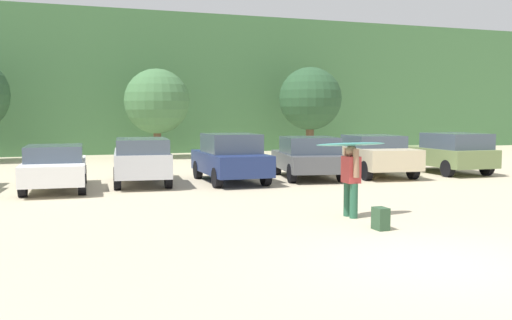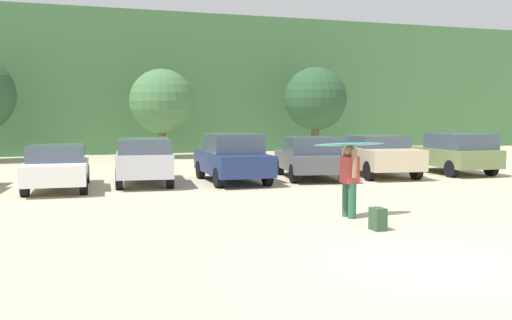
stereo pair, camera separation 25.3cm
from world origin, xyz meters
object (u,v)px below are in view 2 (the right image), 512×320
Objects in this scene: parked_car_navy at (232,158)px; parked_car_white at (58,166)px; parked_car_silver at (144,159)px; parked_car_champagne at (377,154)px; person_adult at (349,177)px; parked_car_dark_gray at (311,157)px; parked_car_olive_green at (453,152)px; surfboard_teal at (350,144)px; backpack_dropped at (378,219)px.

parked_car_white is at bearing 91.66° from parked_car_navy.
parked_car_champagne is (8.51, -0.28, -0.03)m from parked_car_silver.
parked_car_dark_gray is at bearing -108.10° from person_adult.
parked_car_olive_green is (3.18, -0.23, 0.01)m from parked_car_champagne.
parked_car_white is at bearing 106.66° from parked_car_silver.
parked_car_white is 2.71m from parked_car_silver.
parked_car_silver reaches higher than parked_car_dark_gray.
parked_car_olive_green is (11.69, -0.50, -0.01)m from parked_car_silver.
parked_car_olive_green is 2.46× the size of person_adult.
parked_car_olive_green is at bearing -143.56° from surfboard_teal.
parked_car_navy is at bearing 93.42° from backpack_dropped.
person_adult is (6.19, -7.04, 0.20)m from parked_car_white.
parked_car_silver is 5.84m from parked_car_dark_gray.
person_adult reaches higher than parked_car_dark_gray.
surfboard_teal reaches higher than parked_car_champagne.
person_adult reaches higher than parked_car_champagne.
parked_car_champagne is at bearing -85.48° from parked_car_silver.
parked_car_white is 11.18m from parked_car_champagne.
person_adult is (0.63, -7.11, 0.08)m from parked_car_navy.
person_adult reaches higher than parked_car_olive_green.
person_adult is at bearing 85.26° from backpack_dropped.
parked_car_silver is 9.61m from backpack_dropped.
parked_car_dark_gray is 0.97× the size of parked_car_champagne.
parked_car_white is 2.68× the size of person_adult.
parked_car_olive_green is at bearing -89.60° from parked_car_navy.
parked_car_dark_gray is 5.86m from parked_car_olive_green.
surfboard_teal reaches higher than parked_car_silver.
parked_car_silver is 8.52m from parked_car_champagne.
parked_car_silver is at bearing 89.52° from parked_car_olive_green.
parked_car_dark_gray is 7.73m from surfboard_teal.
parked_car_olive_green is 2.22× the size of surfboard_teal.
person_adult reaches higher than backpack_dropped.
parked_car_olive_green is (8.79, -0.09, -0.01)m from parked_car_navy.
parked_car_navy reaches higher than person_adult.
parked_car_navy is 9.01× the size of backpack_dropped.
parked_car_champagne is at bearing 87.92° from parked_car_olive_green.
surfboard_teal reaches higher than parked_car_olive_green.
parked_car_navy reaches higher than backpack_dropped.
parked_car_champagne reaches higher than parked_car_white.
parked_car_olive_green is at bearing 45.61° from backpack_dropped.
parked_car_olive_green reaches higher than backpack_dropped.
parked_car_dark_gray reaches higher than backpack_dropped.
backpack_dropped is (6.07, -8.48, -0.49)m from parked_car_white.
surfboard_teal reaches higher than parked_car_white.
parked_car_dark_gray is at bearing 74.40° from backpack_dropped.
parked_car_silver reaches higher than backpack_dropped.
parked_car_champagne is at bearing -79.38° from parked_car_dark_gray.
surfboard_teal is (6.15, -7.11, 0.93)m from parked_car_white.
surfboard_teal is at bearing 86.71° from backpack_dropped.
surfboard_teal is (-5.03, -7.31, 0.84)m from parked_car_champagne.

